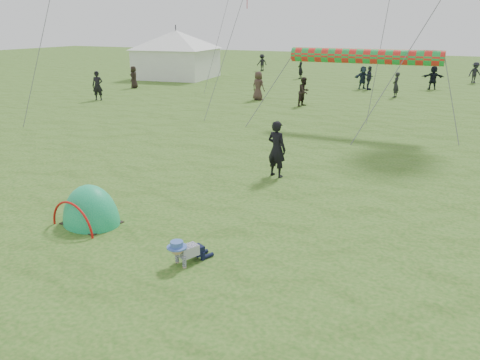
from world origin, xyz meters
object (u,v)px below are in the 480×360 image
at_px(popup_tent, 92,223).
at_px(crawling_toddler, 186,251).
at_px(event_marquee, 177,53).
at_px(standing_adult, 277,149).

bearing_deg(popup_tent, crawling_toddler, -3.88).
height_order(crawling_toddler, popup_tent, popup_tent).
relative_size(crawling_toddler, event_marquee, 0.12).
distance_m(standing_adult, event_marquee, 28.47).
height_order(crawling_toddler, standing_adult, standing_adult).
xyz_separation_m(popup_tent, event_marquee, (-15.18, 27.43, 2.13)).
bearing_deg(popup_tent, event_marquee, 127.98).
bearing_deg(standing_adult, crawling_toddler, 109.86).
bearing_deg(crawling_toddler, popup_tent, -168.47).
bearing_deg(event_marquee, popup_tent, -68.31).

